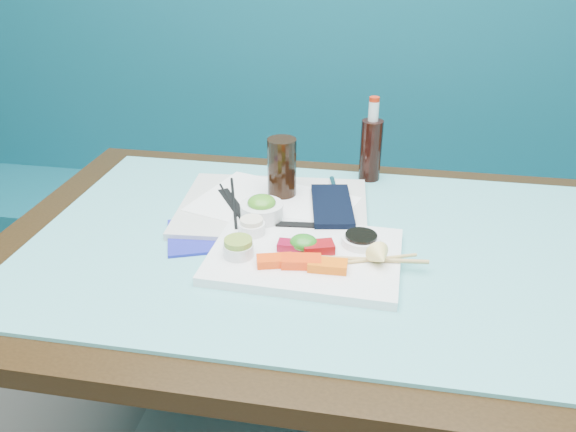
% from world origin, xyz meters
% --- Properties ---
extents(booth_bench, '(3.00, 0.56, 1.17)m').
position_xyz_m(booth_bench, '(0.00, 2.29, 0.37)').
color(booth_bench, '#0E4F5D').
rests_on(booth_bench, ground).
extents(dining_table, '(1.40, 0.90, 0.75)m').
position_xyz_m(dining_table, '(0.00, 1.45, 0.67)').
color(dining_table, black).
rests_on(dining_table, ground).
extents(glass_top, '(1.22, 0.76, 0.01)m').
position_xyz_m(glass_top, '(0.00, 1.45, 0.75)').
color(glass_top, '#5DB8BA').
rests_on(glass_top, dining_table).
extents(sashimi_plate, '(0.38, 0.27, 0.02)m').
position_xyz_m(sashimi_plate, '(-0.03, 1.37, 0.77)').
color(sashimi_plate, white).
rests_on(sashimi_plate, glass_top).
extents(salmon_left, '(0.07, 0.05, 0.02)m').
position_xyz_m(salmon_left, '(-0.08, 1.32, 0.79)').
color(salmon_left, '#FF420A').
rests_on(salmon_left, sashimi_plate).
extents(salmon_mid, '(0.08, 0.05, 0.02)m').
position_xyz_m(salmon_mid, '(-0.03, 1.32, 0.79)').
color(salmon_mid, '#FF380A').
rests_on(salmon_mid, sashimi_plate).
extents(salmon_right, '(0.07, 0.04, 0.02)m').
position_xyz_m(salmon_right, '(0.02, 1.32, 0.79)').
color(salmon_right, '#FF630A').
rests_on(salmon_right, sashimi_plate).
extents(tuna_left, '(0.05, 0.03, 0.02)m').
position_xyz_m(tuna_left, '(-0.06, 1.38, 0.78)').
color(tuna_left, maroon).
rests_on(tuna_left, sashimi_plate).
extents(tuna_right, '(0.07, 0.05, 0.02)m').
position_xyz_m(tuna_right, '(-0.00, 1.38, 0.79)').
color(tuna_right, maroon).
rests_on(tuna_right, sashimi_plate).
extents(seaweed_garnish, '(0.06, 0.05, 0.03)m').
position_xyz_m(seaweed_garnish, '(-0.03, 1.38, 0.79)').
color(seaweed_garnish, '#267D1D').
rests_on(seaweed_garnish, sashimi_plate).
extents(ramekin_wasabi, '(0.07, 0.07, 0.02)m').
position_xyz_m(ramekin_wasabi, '(-0.15, 1.34, 0.79)').
color(ramekin_wasabi, white).
rests_on(ramekin_wasabi, sashimi_plate).
extents(wasabi_fill, '(0.07, 0.07, 0.01)m').
position_xyz_m(wasabi_fill, '(-0.15, 1.34, 0.81)').
color(wasabi_fill, olive).
rests_on(wasabi_fill, ramekin_wasabi).
extents(ramekin_ginger, '(0.07, 0.07, 0.02)m').
position_xyz_m(ramekin_ginger, '(-0.15, 1.43, 0.79)').
color(ramekin_ginger, white).
rests_on(ramekin_ginger, sashimi_plate).
extents(ginger_fill, '(0.06, 0.06, 0.01)m').
position_xyz_m(ginger_fill, '(-0.15, 1.43, 0.81)').
color(ginger_fill, beige).
rests_on(ginger_fill, ramekin_ginger).
extents(soy_dish, '(0.08, 0.08, 0.02)m').
position_xyz_m(soy_dish, '(0.08, 1.42, 0.78)').
color(soy_dish, white).
rests_on(soy_dish, sashimi_plate).
extents(soy_fill, '(0.09, 0.09, 0.01)m').
position_xyz_m(soy_fill, '(0.08, 1.42, 0.80)').
color(soy_fill, black).
rests_on(soy_fill, soy_dish).
extents(lemon_wedge, '(0.06, 0.05, 0.05)m').
position_xyz_m(lemon_wedge, '(0.12, 1.34, 0.80)').
color(lemon_wedge, '#FFE178').
rests_on(lemon_wedge, sashimi_plate).
extents(chopstick_sleeve, '(0.13, 0.03, 0.00)m').
position_xyz_m(chopstick_sleeve, '(-0.04, 1.48, 0.78)').
color(chopstick_sleeve, black).
rests_on(chopstick_sleeve, sashimi_plate).
extents(wooden_chopstick_a, '(0.25, 0.03, 0.01)m').
position_xyz_m(wooden_chopstick_a, '(0.08, 1.36, 0.78)').
color(wooden_chopstick_a, tan).
rests_on(wooden_chopstick_a, sashimi_plate).
extents(wooden_chopstick_b, '(0.19, 0.08, 0.01)m').
position_xyz_m(wooden_chopstick_b, '(0.09, 1.36, 0.78)').
color(wooden_chopstick_b, tan).
rests_on(wooden_chopstick_b, sashimi_plate).
extents(serving_tray, '(0.45, 0.35, 0.02)m').
position_xyz_m(serving_tray, '(-0.13, 1.57, 0.77)').
color(serving_tray, silver).
rests_on(serving_tray, glass_top).
extents(paper_placemat, '(0.40, 0.33, 0.00)m').
position_xyz_m(paper_placemat, '(-0.13, 1.57, 0.77)').
color(paper_placemat, white).
rests_on(paper_placemat, serving_tray).
extents(seaweed_bowl, '(0.11, 0.11, 0.04)m').
position_xyz_m(seaweed_bowl, '(-0.14, 1.50, 0.79)').
color(seaweed_bowl, white).
rests_on(seaweed_bowl, serving_tray).
extents(seaweed_salad, '(0.07, 0.07, 0.03)m').
position_xyz_m(seaweed_salad, '(-0.14, 1.50, 0.81)').
color(seaweed_salad, '#459121').
rests_on(seaweed_salad, seaweed_bowl).
extents(cola_glass, '(0.07, 0.07, 0.14)m').
position_xyz_m(cola_glass, '(-0.12, 1.63, 0.84)').
color(cola_glass, black).
rests_on(cola_glass, serving_tray).
extents(navy_pouch, '(0.12, 0.21, 0.02)m').
position_xyz_m(navy_pouch, '(0.00, 1.57, 0.78)').
color(navy_pouch, black).
rests_on(navy_pouch, serving_tray).
extents(fork, '(0.03, 0.10, 0.01)m').
position_xyz_m(fork, '(-0.00, 1.68, 0.78)').
color(fork, silver).
rests_on(fork, serving_tray).
extents(black_chopstick_a, '(0.11, 0.18, 0.01)m').
position_xyz_m(black_chopstick_a, '(-0.23, 1.56, 0.78)').
color(black_chopstick_a, black).
rests_on(black_chopstick_a, serving_tray).
extents(black_chopstick_b, '(0.08, 0.25, 0.01)m').
position_xyz_m(black_chopstick_b, '(-0.22, 1.56, 0.78)').
color(black_chopstick_b, black).
rests_on(black_chopstick_b, serving_tray).
extents(tray_sleeve, '(0.10, 0.14, 0.00)m').
position_xyz_m(tray_sleeve, '(-0.23, 1.56, 0.78)').
color(tray_sleeve, black).
rests_on(tray_sleeve, serving_tray).
extents(cola_bottle_body, '(0.07, 0.07, 0.16)m').
position_xyz_m(cola_bottle_body, '(0.07, 1.79, 0.84)').
color(cola_bottle_body, black).
rests_on(cola_bottle_body, glass_top).
extents(cola_bottle_neck, '(0.03, 0.03, 0.05)m').
position_xyz_m(cola_bottle_neck, '(0.07, 1.79, 0.94)').
color(cola_bottle_neck, white).
rests_on(cola_bottle_neck, cola_bottle_body).
extents(cola_bottle_cap, '(0.03, 0.03, 0.01)m').
position_xyz_m(cola_bottle_cap, '(0.07, 1.79, 0.97)').
color(cola_bottle_cap, red).
rests_on(cola_bottle_cap, cola_bottle_neck).
extents(blue_napkin, '(0.20, 0.20, 0.01)m').
position_xyz_m(blue_napkin, '(-0.25, 1.43, 0.76)').
color(blue_napkin, navy).
rests_on(blue_napkin, glass_top).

